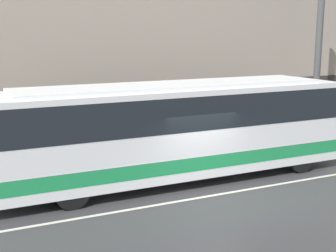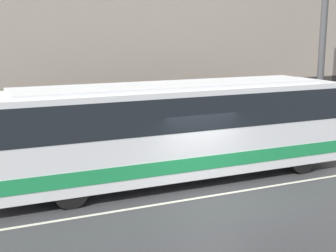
{
  "view_description": "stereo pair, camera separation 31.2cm",
  "coord_description": "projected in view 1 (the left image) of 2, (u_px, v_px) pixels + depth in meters",
  "views": [
    {
      "loc": [
        -7.23,
        -12.08,
        5.08
      ],
      "look_at": [
        -0.59,
        1.92,
        1.95
      ],
      "focal_mm": 50.0,
      "sensor_mm": 36.0,
      "label": 1
    },
    {
      "loc": [
        -6.95,
        -12.21,
        5.08
      ],
      "look_at": [
        -0.59,
        1.92,
        1.95
      ],
      "focal_mm": 50.0,
      "sensor_mm": 36.0,
      "label": 2
    }
  ],
  "objects": [
    {
      "name": "ground_plane",
      "position": [
        211.0,
        196.0,
        14.74
      ],
      "size": [
        60.0,
        60.0,
        0.0
      ],
      "primitive_type": "plane",
      "color": "#38383A"
    },
    {
      "name": "utility_pole_near",
      "position": [
        318.0,
        54.0,
        21.4
      ],
      "size": [
        0.3,
        0.3,
        7.87
      ],
      "color": "#4C4C4F",
      "rests_on": "sidewalk"
    },
    {
      "name": "sidewalk",
      "position": [
        145.0,
        154.0,
        19.48
      ],
      "size": [
        60.0,
        2.74,
        0.16
      ],
      "color": "#A09E99",
      "rests_on": "ground_plane"
    },
    {
      "name": "lane_stripe",
      "position": [
        211.0,
        196.0,
        14.74
      ],
      "size": [
        54.0,
        0.14,
        0.01
      ],
      "color": "beige",
      "rests_on": "ground_plane"
    },
    {
      "name": "transit_bus",
      "position": [
        174.0,
        127.0,
        15.91
      ],
      "size": [
        12.5,
        2.61,
        3.38
      ],
      "color": "white",
      "rests_on": "ground_plane"
    }
  ]
}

